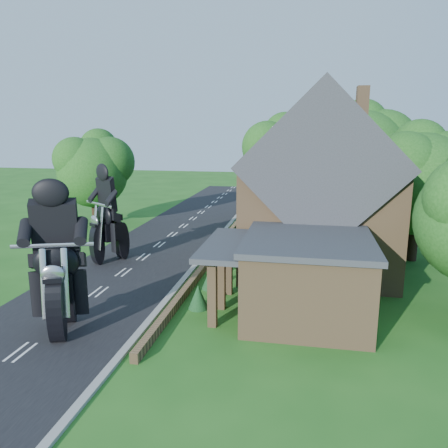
% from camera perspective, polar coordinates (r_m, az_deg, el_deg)
% --- Properties ---
extents(ground, '(120.00, 120.00, 0.00)m').
position_cam_1_polar(ground, '(22.51, -16.06, -8.53)').
color(ground, '#1E5518').
rests_on(ground, ground).
extents(road, '(7.00, 80.00, 0.02)m').
position_cam_1_polar(road, '(22.50, -16.06, -8.51)').
color(road, black).
rests_on(road, ground).
extents(kerb, '(0.30, 80.00, 0.12)m').
position_cam_1_polar(kerb, '(21.14, -7.09, -9.34)').
color(kerb, gray).
rests_on(kerb, ground).
extents(garden_wall, '(0.30, 22.00, 0.40)m').
position_cam_1_polar(garden_wall, '(25.46, -2.23, -5.09)').
color(garden_wall, brown).
rests_on(garden_wall, ground).
extents(house, '(9.54, 8.64, 10.24)m').
position_cam_1_polar(house, '(24.89, 12.28, 4.01)').
color(house, brown).
rests_on(house, ground).
extents(annex, '(7.05, 5.94, 3.44)m').
position_cam_1_polar(annex, '(18.85, 10.40, -6.66)').
color(annex, brown).
rests_on(annex, ground).
extents(tree_house_right, '(6.51, 6.00, 8.40)m').
position_cam_1_polar(tree_house_right, '(28.21, 24.92, 5.84)').
color(tree_house_right, black).
rests_on(tree_house_right, ground).
extents(tree_behind_house, '(7.81, 7.20, 10.08)m').
position_cam_1_polar(tree_behind_house, '(35.08, 18.21, 9.16)').
color(tree_behind_house, black).
rests_on(tree_behind_house, ground).
extents(tree_behind_left, '(6.94, 6.40, 9.16)m').
position_cam_1_polar(tree_behind_left, '(35.86, 8.28, 8.91)').
color(tree_behind_left, black).
rests_on(tree_behind_left, ground).
extents(tree_far_road, '(6.08, 5.60, 7.84)m').
position_cam_1_polar(tree_far_road, '(36.89, -16.21, 7.25)').
color(tree_far_road, black).
rests_on(tree_far_road, ground).
extents(shrub_a, '(0.90, 0.90, 1.10)m').
position_cam_1_polar(shrub_a, '(19.63, -3.39, -9.47)').
color(shrub_a, '#103418').
rests_on(shrub_a, ground).
extents(shrub_b, '(0.90, 0.90, 1.10)m').
position_cam_1_polar(shrub_b, '(21.91, -1.77, -7.08)').
color(shrub_b, '#103418').
rests_on(shrub_b, ground).
extents(shrub_c, '(0.90, 0.90, 1.10)m').
position_cam_1_polar(shrub_c, '(24.22, -0.47, -5.14)').
color(shrub_c, '#103418').
rests_on(shrub_c, ground).
extents(shrub_d, '(0.90, 0.90, 1.10)m').
position_cam_1_polar(shrub_d, '(28.95, 1.49, -2.20)').
color(shrub_d, '#103418').
rests_on(shrub_d, ground).
extents(shrub_e, '(0.90, 0.90, 1.10)m').
position_cam_1_polar(shrub_e, '(31.35, 2.24, -1.06)').
color(shrub_e, '#103418').
rests_on(shrub_e, ground).
extents(shrub_f, '(0.90, 0.90, 1.10)m').
position_cam_1_polar(shrub_f, '(33.76, 2.89, -0.09)').
color(shrub_f, '#103418').
rests_on(shrub_f, ground).
extents(motorcycle_lead, '(1.11, 2.01, 1.82)m').
position_cam_1_polar(motorcycle_lead, '(18.43, -20.40, -10.56)').
color(motorcycle_lead, black).
rests_on(motorcycle_lead, ground).
extents(motorcycle_follow, '(1.46, 1.83, 1.76)m').
position_cam_1_polar(motorcycle_follow, '(26.99, -14.69, -2.98)').
color(motorcycle_follow, black).
rests_on(motorcycle_follow, ground).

